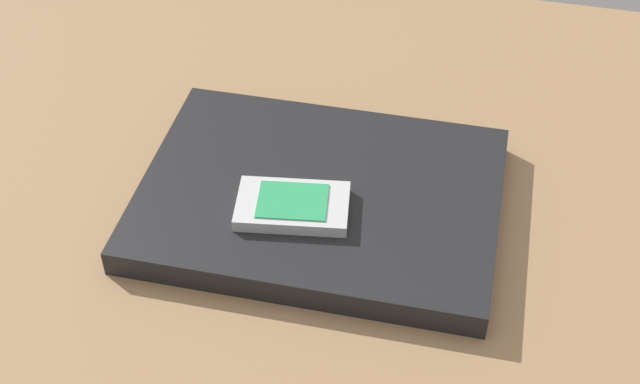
% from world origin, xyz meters
% --- Properties ---
extents(desk_surface, '(1.20, 0.80, 0.03)m').
position_xyz_m(desk_surface, '(0.00, 0.00, 0.01)').
color(desk_surface, '#9E7751').
rests_on(desk_surface, ground).
extents(laptop_closed, '(0.33, 0.25, 0.03)m').
position_xyz_m(laptop_closed, '(0.10, 0.03, 0.04)').
color(laptop_closed, black).
rests_on(laptop_closed, desk_surface).
extents(cell_phone_on_laptop, '(0.11, 0.08, 0.01)m').
position_xyz_m(cell_phone_on_laptop, '(0.11, 0.06, 0.06)').
color(cell_phone_on_laptop, silver).
rests_on(cell_phone_on_laptop, laptop_closed).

